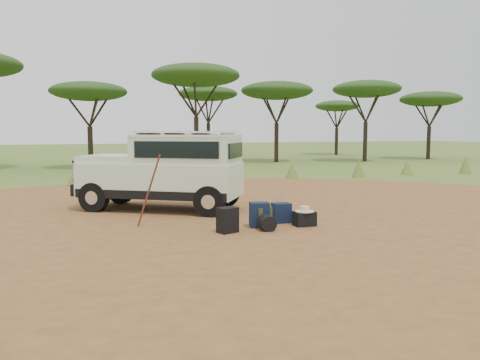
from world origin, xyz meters
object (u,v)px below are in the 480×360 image
object	(u,v)px
walking_staff	(149,191)
backpack_navy	(259,215)
safari_vehicle	(166,172)
hard_case	(304,219)
duffel_navy	(281,213)
backpack_olive	(263,217)
backpack_black	(228,220)

from	to	relation	value
walking_staff	backpack_navy	bearing A→B (deg)	-71.38
safari_vehicle	hard_case	xyz separation A→B (m)	(2.42, -3.19, -0.85)
safari_vehicle	duffel_navy	xyz separation A→B (m)	(2.10, -2.68, -0.78)
safari_vehicle	backpack_olive	distance (m)	3.45
walking_staff	duffel_navy	size ratio (longest dim) A/B	3.68
walking_staff	hard_case	size ratio (longest dim) A/B	3.71
hard_case	safari_vehicle	bearing A→B (deg)	128.96
backpack_black	duffel_navy	size ratio (longest dim) A/B	1.16
backpack_black	hard_case	bearing A→B (deg)	-17.29
walking_staff	backpack_navy	xyz separation A→B (m)	(2.25, -0.81, -0.53)
backpack_black	hard_case	xyz separation A→B (m)	(1.81, 0.07, -0.10)
walking_staff	backpack_olive	xyz separation A→B (m)	(2.33, -0.85, -0.57)
walking_staff	hard_case	bearing A→B (deg)	-69.27
duffel_navy	backpack_black	bearing A→B (deg)	-154.00
backpack_navy	hard_case	xyz separation A→B (m)	(0.98, -0.22, -0.11)
backpack_navy	backpack_black	bearing A→B (deg)	-148.10
backpack_navy	duffel_navy	size ratio (longest dim) A/B	1.19
backpack_black	backpack_olive	bearing A→B (deg)	-3.87
safari_vehicle	backpack_black	bearing A→B (deg)	-46.10
safari_vehicle	backpack_olive	size ratio (longest dim) A/B	9.95
backpack_navy	backpack_olive	distance (m)	0.10
backpack_black	backpack_navy	size ratio (longest dim) A/B	0.97
backpack_navy	backpack_olive	xyz separation A→B (m)	(0.08, -0.04, -0.05)
backpack_navy	walking_staff	bearing A→B (deg)	172.84
backpack_olive	duffel_navy	bearing A→B (deg)	27.43
backpack_black	duffel_navy	bearing A→B (deg)	1.68
backpack_olive	duffel_navy	world-z (taller)	duffel_navy
safari_vehicle	hard_case	world-z (taller)	safari_vehicle
safari_vehicle	backpack_black	size ratio (longest dim) A/B	8.45
walking_staff	backpack_black	bearing A→B (deg)	-89.27
backpack_navy	duffel_navy	bearing A→B (deg)	36.02
backpack_navy	hard_case	size ratio (longest dim) A/B	1.20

